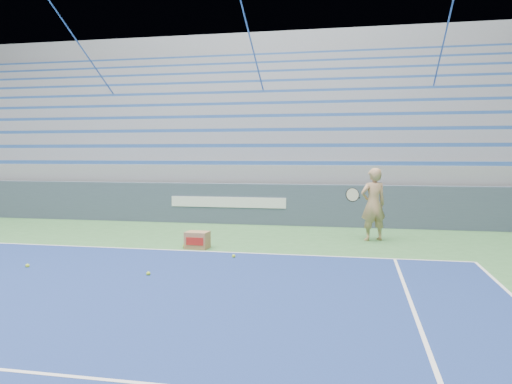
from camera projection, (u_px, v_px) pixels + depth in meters
sponsor_barrier at (229, 203)px, 13.68m from camera, size 30.00×0.32×1.10m
bleachers at (266, 142)px, 19.14m from camera, size 31.00×9.15×7.30m
tennis_player at (373, 204)px, 10.94m from camera, size 0.95×0.91×1.60m
ball_box at (197, 240)px, 10.08m from camera, size 0.48×0.38×0.34m
tennis_ball_0 at (148, 274)px, 7.81m from camera, size 0.07×0.07×0.07m
tennis_ball_1 at (234, 256)px, 9.14m from camera, size 0.07×0.07×0.07m
tennis_ball_2 at (184, 246)px, 10.15m from camera, size 0.07×0.07×0.07m
tennis_ball_3 at (27, 266)px, 8.36m from camera, size 0.07×0.07×0.07m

